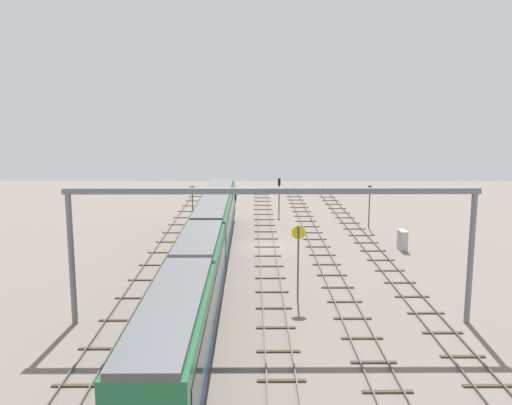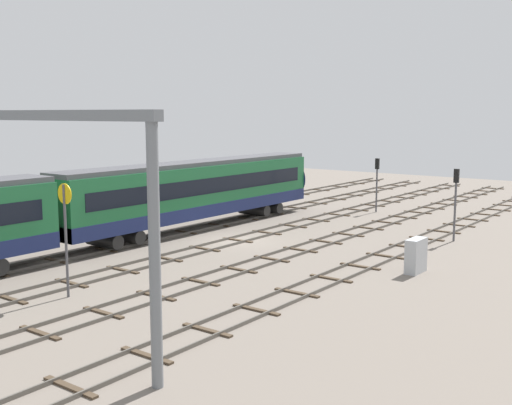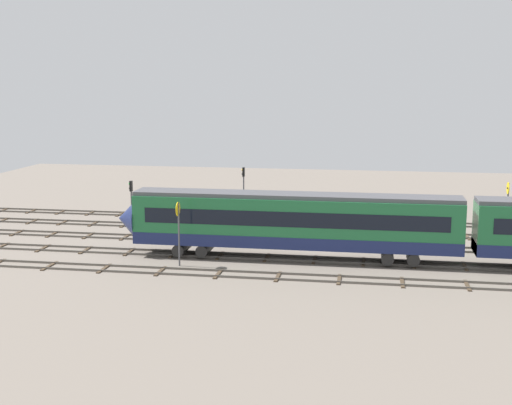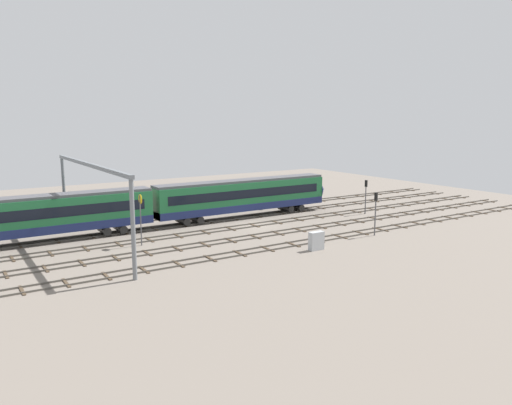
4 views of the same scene
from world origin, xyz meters
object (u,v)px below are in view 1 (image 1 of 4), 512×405
Objects in this scene: speed_sign_mid_trackside at (192,199)px; signal_light_trackside_departure at (279,191)px; relay_cabinet at (402,240)px; overhead_gantry at (272,217)px; train at (207,247)px; signal_light_trackside_approach at (369,201)px; speed_sign_near_foreground at (298,252)px.

speed_sign_mid_trackside is 12.30m from signal_light_trackside_departure.
speed_sign_mid_trackside is 23.34m from relay_cabinet.
overhead_gantry is 5.43× the size of signal_light_trackside_departure.
train is 27.64× the size of relay_cabinet.
train is 19.99m from speed_sign_mid_trackside.
signal_light_trackside_departure is (8.13, 9.56, -0.12)m from signal_light_trackside_approach.
signal_light_trackside_approach is (-1.02, -19.59, 0.01)m from speed_sign_mid_trackside.
overhead_gantry is 5.74m from speed_sign_near_foreground.
speed_sign_near_foreground is 1.14× the size of signal_light_trackside_departure.
speed_sign_near_foreground reaches higher than speed_sign_mid_trackside.
signal_light_trackside_approach is at bearing -41.23° from train.
speed_sign_near_foreground is 31.19m from signal_light_trackside_departure.
signal_light_trackside_departure is (35.46, -2.17, -3.69)m from overhead_gantry.
overhead_gantry is at bearing 144.28° from relay_cabinet.
speed_sign_near_foreground is 1.13× the size of speed_sign_mid_trackside.
speed_sign_near_foreground reaches higher than relay_cabinet.
train reaches higher than signal_light_trackside_approach.
overhead_gantry reaches higher than speed_sign_mid_trackside.
signal_light_trackside_departure is at bearing 31.73° from relay_cabinet.
overhead_gantry reaches higher than relay_cabinet.
overhead_gantry is 29.95m from signal_light_trackside_approach.
speed_sign_mid_trackside is at bearing 87.03° from signal_light_trackside_approach.
relay_cabinet is at bearing -172.49° from signal_light_trackside_approach.
speed_sign_near_foreground is 1.10× the size of signal_light_trackside_approach.
signal_light_trackside_approach is at bearing -92.97° from speed_sign_mid_trackside.
relay_cabinet is (13.74, -10.97, -2.50)m from speed_sign_near_foreground.
speed_sign_mid_trackside is at bearing 125.34° from signal_light_trackside_departure.
signal_light_trackside_departure is (31.18, -0.19, -0.42)m from speed_sign_near_foreground.
train is 27.70m from signal_light_trackside_departure.
train is 10.56× the size of signal_light_trackside_approach.
signal_light_trackside_departure is 2.51× the size of relay_cabinet.
speed_sign_mid_trackside is (19.72, 3.20, 0.45)m from train.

